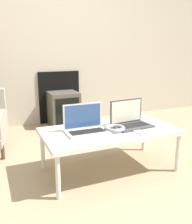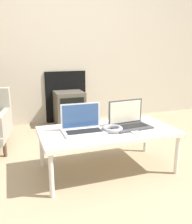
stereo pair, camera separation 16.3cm
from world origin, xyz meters
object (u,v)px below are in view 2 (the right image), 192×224
Objects in this scene: laptop_right at (129,121)px; tv at (69,108)px; laptop_left at (83,126)px; headphones at (112,129)px; phone at (138,134)px.

tv is (-0.20, 1.47, -0.20)m from laptop_right.
laptop_left is 1.92× the size of headphones.
tv reaches higher than phone.
laptop_right is at bearing 18.64° from headphones.
laptop_right is 0.76× the size of tv.
laptop_right is 0.20m from headphones.
laptop_left is 0.46m from phone.
laptop_right is at bearing 0.71° from laptop_left.
laptop_left is at bearing 152.17° from phone.
tv is (0.23, 1.47, -0.20)m from laptop_left.
laptop_left is 0.25m from headphones.
laptop_right is 1.49m from tv.
laptop_left is 0.43m from laptop_right.
tv reaches higher than headphones.
laptop_left reaches higher than tv.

